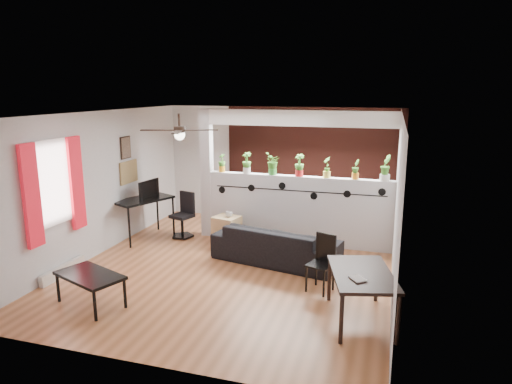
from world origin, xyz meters
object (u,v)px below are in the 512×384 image
(office_chair, at_px, (184,218))
(cup, at_px, (229,214))
(potted_plant_3, at_px, (299,165))
(cube_shelf, at_px, (227,231))
(potted_plant_5, at_px, (356,169))
(potted_plant_0, at_px, (222,162))
(potted_plant_1, at_px, (247,162))
(computer_desk, at_px, (143,202))
(potted_plant_4, at_px, (327,167))
(coffee_table, at_px, (90,277))
(potted_plant_6, at_px, (385,167))
(ceiling_fan, at_px, (180,132))
(dining_table, at_px, (362,277))
(potted_plant_2, at_px, (273,163))
(folding_chair, at_px, (323,257))
(sofa, at_px, (276,245))

(office_chair, bearing_deg, cup, -10.53)
(potted_plant_3, height_order, cube_shelf, potted_plant_3)
(potted_plant_3, height_order, potted_plant_5, potted_plant_3)
(potted_plant_0, relative_size, cup, 2.71)
(potted_plant_1, xyz_separation_m, computer_desk, (-2.00, -0.60, -0.82))
(potted_plant_3, bearing_deg, potted_plant_4, 0.00)
(potted_plant_4, relative_size, coffee_table, 0.35)
(potted_plant_4, height_order, office_chair, potted_plant_4)
(potted_plant_6, relative_size, coffee_table, 0.43)
(ceiling_fan, relative_size, computer_desk, 0.92)
(potted_plant_6, distance_m, cup, 3.05)
(potted_plant_0, bearing_deg, cube_shelf, -61.16)
(coffee_table, bearing_deg, ceiling_fan, 68.24)
(cube_shelf, height_order, coffee_table, cube_shelf)
(ceiling_fan, bearing_deg, dining_table, -18.41)
(potted_plant_2, xyz_separation_m, computer_desk, (-2.52, -0.60, -0.82))
(cup, xyz_separation_m, folding_chair, (2.05, -1.50, -0.11))
(ceiling_fan, distance_m, cup, 2.17)
(potted_plant_2, relative_size, potted_plant_6, 0.91)
(potted_plant_3, xyz_separation_m, folding_chair, (0.79, -1.99, -1.06))
(potted_plant_5, bearing_deg, cube_shelf, -168.45)
(potted_plant_3, bearing_deg, dining_table, -63.33)
(cube_shelf, bearing_deg, office_chair, -177.15)
(sofa, bearing_deg, potted_plant_5, -127.36)
(potted_plant_3, height_order, dining_table, potted_plant_3)
(cup, relative_size, computer_desk, 0.10)
(ceiling_fan, distance_m, potted_plant_0, 1.96)
(coffee_table, bearing_deg, dining_table, 9.87)
(cube_shelf, height_order, office_chair, office_chair)
(potted_plant_4, xyz_separation_m, computer_desk, (-3.58, -0.60, -0.81))
(computer_desk, xyz_separation_m, office_chair, (0.73, 0.31, -0.35))
(potted_plant_4, relative_size, cube_shelf, 0.70)
(potted_plant_4, xyz_separation_m, folding_chair, (0.26, -1.99, -1.05))
(potted_plant_4, relative_size, sofa, 0.19)
(potted_plant_1, xyz_separation_m, cup, (-0.21, -0.48, -0.95))
(ceiling_fan, xyz_separation_m, potted_plant_6, (3.18, 1.80, -0.71))
(potted_plant_2, distance_m, office_chair, 2.16)
(potted_plant_5, relative_size, sofa, 0.18)
(potted_plant_2, height_order, coffee_table, potted_plant_2)
(potted_plant_0, bearing_deg, potted_plant_1, 0.00)
(potted_plant_2, distance_m, coffee_table, 4.02)
(cup, distance_m, computer_desk, 1.80)
(potted_plant_2, distance_m, folding_chair, 2.61)
(ceiling_fan, distance_m, cube_shelf, 2.44)
(potted_plant_4, bearing_deg, sofa, -122.96)
(potted_plant_5, bearing_deg, potted_plant_4, 180.00)
(ceiling_fan, distance_m, potted_plant_4, 2.89)
(coffee_table, bearing_deg, potted_plant_4, 51.03)
(potted_plant_3, xyz_separation_m, potted_plant_5, (1.05, 0.00, -0.03))
(potted_plant_3, bearing_deg, cup, -159.05)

